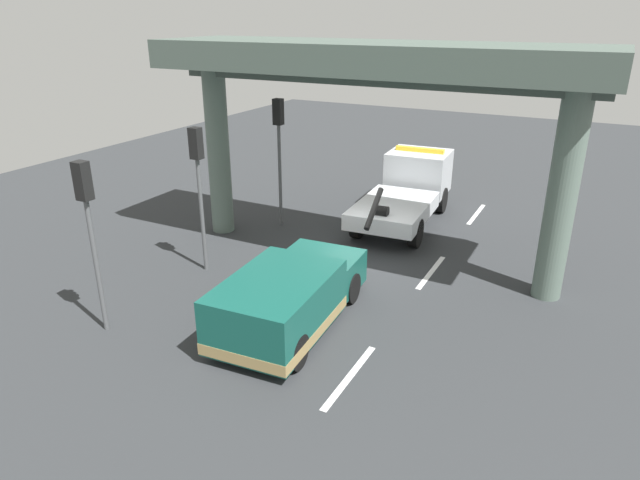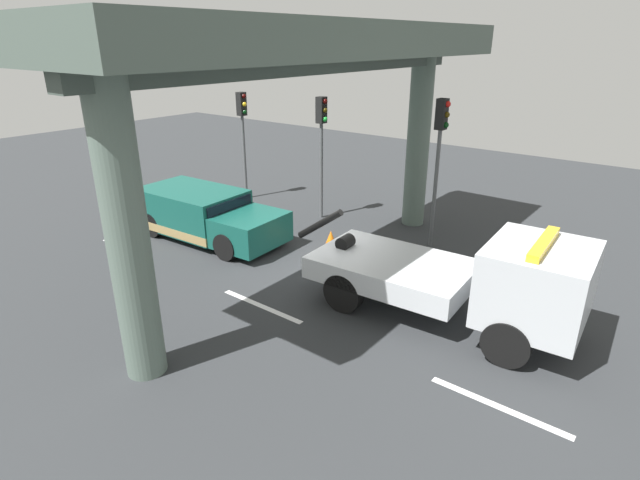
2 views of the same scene
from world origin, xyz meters
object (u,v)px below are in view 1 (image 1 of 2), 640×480
at_px(traffic_light_far, 198,169).
at_px(tow_truck_white, 408,188).
at_px(traffic_light_near, 88,211).
at_px(towed_van_green, 288,299).
at_px(traffic_light_mid, 279,135).
at_px(traffic_cone_orange, 304,249).

bearing_deg(traffic_light_far, tow_truck_white, -28.36).
relative_size(traffic_light_near, traffic_light_far, 0.98).
bearing_deg(traffic_light_near, towed_van_green, -61.21).
relative_size(tow_truck_white, traffic_light_near, 1.70).
relative_size(towed_van_green, traffic_light_near, 1.23).
distance_m(tow_truck_white, traffic_light_far, 8.57).
bearing_deg(towed_van_green, traffic_light_mid, 32.51).
xyz_separation_m(tow_truck_white, traffic_light_near, (-11.33, 3.96, 1.94)).
xyz_separation_m(traffic_light_near, traffic_light_mid, (8.50, 0.00, 0.22)).
bearing_deg(traffic_light_far, towed_van_green, -114.11).
height_order(traffic_light_near, traffic_light_mid, traffic_light_mid).
bearing_deg(traffic_light_near, traffic_light_mid, 0.00).
xyz_separation_m(towed_van_green, traffic_light_near, (-2.20, 4.01, 2.36)).
relative_size(tow_truck_white, traffic_light_mid, 1.58).
relative_size(tow_truck_white, towed_van_green, 1.38).
relative_size(traffic_light_near, traffic_cone_orange, 6.84).
xyz_separation_m(tow_truck_white, towed_van_green, (-9.13, -0.05, -0.42)).
distance_m(traffic_light_near, traffic_cone_orange, 7.13).
height_order(traffic_light_near, traffic_cone_orange, traffic_light_near).
height_order(traffic_light_mid, traffic_cone_orange, traffic_light_mid).
distance_m(traffic_light_mid, traffic_cone_orange, 4.48).
height_order(tow_truck_white, traffic_light_near, traffic_light_near).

